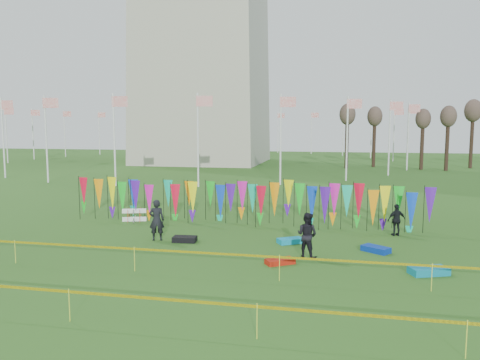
% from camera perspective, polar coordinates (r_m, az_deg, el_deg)
% --- Properties ---
extents(ground, '(160.00, 160.00, 0.00)m').
position_cam_1_polar(ground, '(18.88, -3.95, -9.36)').
color(ground, '#254B15').
rests_on(ground, ground).
extents(flagpole_ring, '(57.40, 56.16, 8.00)m').
position_cam_1_polar(flagpole_ring, '(68.17, -4.35, 5.53)').
color(flagpole_ring, silver).
rests_on(flagpole_ring, ground).
extents(banner_row, '(18.64, 0.64, 2.22)m').
position_cam_1_polar(banner_row, '(24.78, 0.78, -2.35)').
color(banner_row, black).
rests_on(banner_row, ground).
extents(caution_tape_near, '(26.00, 0.02, 0.90)m').
position_cam_1_polar(caution_tape_near, '(16.62, -6.88, -8.81)').
color(caution_tape_near, '#FFE705').
rests_on(caution_tape_near, ground).
extents(caution_tape_far, '(26.00, 0.02, 0.90)m').
position_cam_1_polar(caution_tape_far, '(12.72, -13.45, -13.81)').
color(caution_tape_far, '#FFE705').
rests_on(caution_tape_far, ground).
extents(box_kite, '(0.66, 0.66, 0.73)m').
position_cam_1_polar(box_kite, '(26.20, -12.77, -4.19)').
color(box_kite, red).
rests_on(box_kite, ground).
extents(person_left, '(0.80, 0.68, 1.88)m').
position_cam_1_polar(person_left, '(21.63, -10.13, -4.82)').
color(person_left, black).
rests_on(person_left, ground).
extents(person_mid, '(1.02, 0.85, 1.80)m').
position_cam_1_polar(person_mid, '(18.80, 8.18, -6.65)').
color(person_mid, black).
rests_on(person_mid, ground).
extents(person_right, '(1.01, 0.79, 1.52)m').
position_cam_1_polar(person_right, '(23.44, 18.56, -4.64)').
color(person_right, black).
rests_on(person_right, ground).
extents(kite_bag_turquoise, '(1.25, 1.07, 0.22)m').
position_cam_1_polar(kite_bag_turquoise, '(21.08, 6.16, -7.37)').
color(kite_bag_turquoise, '#0C93BE').
rests_on(kite_bag_turquoise, ground).
extents(kite_bag_blue, '(1.24, 1.13, 0.23)m').
position_cam_1_polar(kite_bag_blue, '(20.34, 16.22, -8.10)').
color(kite_bag_blue, '#0A32A3').
rests_on(kite_bag_blue, ground).
extents(kite_bag_red, '(1.18, 1.01, 0.20)m').
position_cam_1_polar(kite_bag_red, '(17.98, 4.89, -9.85)').
color(kite_bag_red, red).
rests_on(kite_bag_red, ground).
extents(kite_bag_black, '(1.09, 0.69, 0.24)m').
position_cam_1_polar(kite_bag_black, '(21.36, -6.76, -7.17)').
color(kite_bag_black, black).
rests_on(kite_bag_black, ground).
extents(kite_bag_teal, '(1.46, 1.07, 0.25)m').
position_cam_1_polar(kite_bag_teal, '(17.98, 22.01, -10.23)').
color(kite_bag_teal, '#0B82A4').
rests_on(kite_bag_teal, ground).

